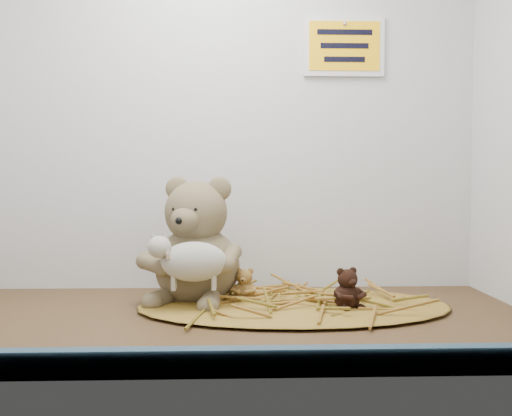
{
  "coord_description": "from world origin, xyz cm",
  "views": [
    {
      "loc": [
        5.64,
        -100.36,
        25.2
      ],
      "look_at": [
        9.2,
        4.28,
        19.71
      ],
      "focal_mm": 40.0,
      "sensor_mm": 36.0,
      "label": 1
    }
  ],
  "objects_px": {
    "main_teddy": "(197,240)",
    "toy_lamb": "(194,262)",
    "mini_teddy_tan": "(245,283)",
    "mini_teddy_brown": "(347,286)"
  },
  "relations": [
    {
      "from": "main_teddy",
      "to": "toy_lamb",
      "type": "bearing_deg",
      "value": -70.84
    },
    {
      "from": "mini_teddy_tan",
      "to": "toy_lamb",
      "type": "bearing_deg",
      "value": -133.6
    },
    {
      "from": "main_teddy",
      "to": "toy_lamb",
      "type": "relative_size",
      "value": 1.58
    },
    {
      "from": "mini_teddy_tan",
      "to": "mini_teddy_brown",
      "type": "relative_size",
      "value": 0.85
    },
    {
      "from": "main_teddy",
      "to": "mini_teddy_tan",
      "type": "bearing_deg",
      "value": 5.69
    },
    {
      "from": "main_teddy",
      "to": "toy_lamb",
      "type": "xyz_separation_m",
      "value": [
        0.0,
        -0.09,
        -0.03
      ]
    },
    {
      "from": "main_teddy",
      "to": "mini_teddy_tan",
      "type": "xyz_separation_m",
      "value": [
        0.1,
        -0.02,
        -0.08
      ]
    },
    {
      "from": "toy_lamb",
      "to": "mini_teddy_brown",
      "type": "relative_size",
      "value": 2.12
    },
    {
      "from": "toy_lamb",
      "to": "mini_teddy_brown",
      "type": "xyz_separation_m",
      "value": [
        0.29,
        -0.0,
        -0.05
      ]
    },
    {
      "from": "toy_lamb",
      "to": "mini_teddy_brown",
      "type": "distance_m",
      "value": 0.29
    }
  ]
}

